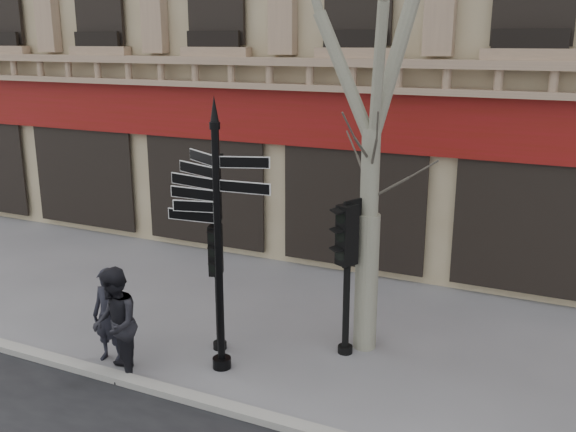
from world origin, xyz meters
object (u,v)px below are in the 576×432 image
(fingerpost, at_px, (217,192))
(traffic_signal_secondary, at_px, (348,251))
(traffic_signal_main, at_px, (216,230))
(pedestrian_a, at_px, (109,315))
(pedestrian_b, at_px, (115,325))

(fingerpost, bearing_deg, traffic_signal_secondary, 44.61)
(traffic_signal_main, xyz_separation_m, traffic_signal_secondary, (2.07, 0.82, -0.33))
(traffic_signal_main, height_order, pedestrian_a, traffic_signal_main)
(traffic_signal_secondary, distance_m, pedestrian_b, 3.98)
(traffic_signal_main, height_order, pedestrian_b, traffic_signal_main)
(traffic_signal_main, distance_m, pedestrian_a, 2.32)
(traffic_signal_secondary, height_order, pedestrian_b, traffic_signal_secondary)
(pedestrian_a, relative_size, pedestrian_b, 0.88)
(fingerpost, height_order, traffic_signal_secondary, fingerpost)
(traffic_signal_secondary, relative_size, pedestrian_b, 1.44)
(pedestrian_a, height_order, pedestrian_b, pedestrian_b)
(traffic_signal_main, xyz_separation_m, pedestrian_b, (-0.96, -1.58, -1.28))
(traffic_signal_main, bearing_deg, pedestrian_b, -139.90)
(pedestrian_a, bearing_deg, pedestrian_b, -45.59)
(pedestrian_b, bearing_deg, traffic_signal_main, 110.35)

